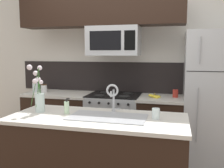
{
  "coord_description": "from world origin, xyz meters",
  "views": [
    {
      "loc": [
        0.88,
        -2.65,
        1.54
      ],
      "look_at": [
        0.13,
        0.27,
        1.16
      ],
      "focal_mm": 40.0,
      "sensor_mm": 36.0,
      "label": 1
    }
  ],
  "objects_px": {
    "banana_bunch": "(154,96)",
    "microwave": "(114,41)",
    "coffee_tin": "(175,93)",
    "storage_jar_tall": "(36,87)",
    "storage_jar_medium": "(44,88)",
    "sink_faucet": "(113,94)",
    "drinking_glass": "(156,114)",
    "stove_range": "(114,124)",
    "refrigerator": "(215,99)",
    "flower_vase": "(39,96)",
    "dish_soap_bottle": "(67,107)"
  },
  "relations": [
    {
      "from": "storage_jar_tall",
      "to": "sink_faucet",
      "type": "height_order",
      "value": "sink_faucet"
    },
    {
      "from": "coffee_tin",
      "to": "drinking_glass",
      "type": "distance_m",
      "value": 1.26
    },
    {
      "from": "microwave",
      "to": "storage_jar_medium",
      "type": "xyz_separation_m",
      "value": [
        -1.18,
        0.05,
        -0.73
      ]
    },
    {
      "from": "stove_range",
      "to": "sink_faucet",
      "type": "distance_m",
      "value": 1.26
    },
    {
      "from": "stove_range",
      "to": "drinking_glass",
      "type": "xyz_separation_m",
      "value": [
        0.71,
        -1.2,
        0.5
      ]
    },
    {
      "from": "stove_range",
      "to": "sink_faucet",
      "type": "height_order",
      "value": "sink_faucet"
    },
    {
      "from": "microwave",
      "to": "storage_jar_medium",
      "type": "distance_m",
      "value": 1.39
    },
    {
      "from": "drinking_glass",
      "to": "stove_range",
      "type": "bearing_deg",
      "value": 120.6
    },
    {
      "from": "storage_jar_medium",
      "to": "flower_vase",
      "type": "relative_size",
      "value": 0.24
    },
    {
      "from": "refrigerator",
      "to": "coffee_tin",
      "type": "relative_size",
      "value": 16.58
    },
    {
      "from": "storage_jar_tall",
      "to": "drinking_glass",
      "type": "bearing_deg",
      "value": -30.53
    },
    {
      "from": "storage_jar_medium",
      "to": "drinking_glass",
      "type": "bearing_deg",
      "value": -33.07
    },
    {
      "from": "coffee_tin",
      "to": "sink_faucet",
      "type": "xyz_separation_m",
      "value": [
        -0.64,
        -1.1,
        0.14
      ]
    },
    {
      "from": "sink_faucet",
      "to": "flower_vase",
      "type": "relative_size",
      "value": 0.6
    },
    {
      "from": "stove_range",
      "to": "refrigerator",
      "type": "height_order",
      "value": "refrigerator"
    },
    {
      "from": "banana_bunch",
      "to": "coffee_tin",
      "type": "relative_size",
      "value": 1.74
    },
    {
      "from": "stove_range",
      "to": "storage_jar_tall",
      "type": "bearing_deg",
      "value": -179.3
    },
    {
      "from": "coffee_tin",
      "to": "storage_jar_medium",
      "type": "bearing_deg",
      "value": -179.47
    },
    {
      "from": "stove_range",
      "to": "coffee_tin",
      "type": "relative_size",
      "value": 8.45
    },
    {
      "from": "storage_jar_medium",
      "to": "coffee_tin",
      "type": "height_order",
      "value": "storage_jar_medium"
    },
    {
      "from": "microwave",
      "to": "drinking_glass",
      "type": "relative_size",
      "value": 7.11
    },
    {
      "from": "sink_faucet",
      "to": "drinking_glass",
      "type": "height_order",
      "value": "sink_faucet"
    },
    {
      "from": "banana_bunch",
      "to": "drinking_glass",
      "type": "xyz_separation_m",
      "value": [
        0.11,
        -1.14,
        0.03
      ]
    },
    {
      "from": "storage_jar_tall",
      "to": "storage_jar_medium",
      "type": "bearing_deg",
      "value": 21.86
    },
    {
      "from": "refrigerator",
      "to": "dish_soap_bottle",
      "type": "height_order",
      "value": "refrigerator"
    },
    {
      "from": "microwave",
      "to": "refrigerator",
      "type": "distance_m",
      "value": 1.61
    },
    {
      "from": "sink_faucet",
      "to": "dish_soap_bottle",
      "type": "xyz_separation_m",
      "value": [
        -0.45,
        -0.17,
        -0.13
      ]
    },
    {
      "from": "drinking_glass",
      "to": "flower_vase",
      "type": "relative_size",
      "value": 0.21
    },
    {
      "from": "refrigerator",
      "to": "flower_vase",
      "type": "bearing_deg",
      "value": -147.52
    },
    {
      "from": "microwave",
      "to": "dish_soap_bottle",
      "type": "relative_size",
      "value": 4.51
    },
    {
      "from": "storage_jar_tall",
      "to": "flower_vase",
      "type": "height_order",
      "value": "flower_vase"
    },
    {
      "from": "flower_vase",
      "to": "dish_soap_bottle",
      "type": "bearing_deg",
      "value": -1.78
    },
    {
      "from": "microwave",
      "to": "drinking_glass",
      "type": "distance_m",
      "value": 1.56
    },
    {
      "from": "refrigerator",
      "to": "storage_jar_medium",
      "type": "bearing_deg",
      "value": 179.76
    },
    {
      "from": "microwave",
      "to": "sink_faucet",
      "type": "height_order",
      "value": "microwave"
    },
    {
      "from": "stove_range",
      "to": "drinking_glass",
      "type": "height_order",
      "value": "drinking_glass"
    },
    {
      "from": "banana_bunch",
      "to": "dish_soap_bottle",
      "type": "bearing_deg",
      "value": -124.72
    },
    {
      "from": "microwave",
      "to": "dish_soap_bottle",
      "type": "bearing_deg",
      "value": -99.68
    },
    {
      "from": "banana_bunch",
      "to": "storage_jar_medium",
      "type": "bearing_deg",
      "value": 177.07
    },
    {
      "from": "dish_soap_bottle",
      "to": "flower_vase",
      "type": "distance_m",
      "value": 0.34
    },
    {
      "from": "refrigerator",
      "to": "stove_range",
      "type": "bearing_deg",
      "value": -179.18
    },
    {
      "from": "storage_jar_tall",
      "to": "coffee_tin",
      "type": "relative_size",
      "value": 1.53
    },
    {
      "from": "coffee_tin",
      "to": "microwave",
      "type": "bearing_deg",
      "value": -175.4
    },
    {
      "from": "banana_bunch",
      "to": "microwave",
      "type": "bearing_deg",
      "value": 176.28
    },
    {
      "from": "storage_jar_tall",
      "to": "storage_jar_medium",
      "type": "relative_size",
      "value": 1.37
    },
    {
      "from": "refrigerator",
      "to": "banana_bunch",
      "type": "distance_m",
      "value": 0.81
    },
    {
      "from": "refrigerator",
      "to": "flower_vase",
      "type": "relative_size",
      "value": 3.6
    },
    {
      "from": "drinking_glass",
      "to": "storage_jar_tall",
      "type": "bearing_deg",
      "value": 149.47
    },
    {
      "from": "coffee_tin",
      "to": "drinking_glass",
      "type": "relative_size",
      "value": 1.05
    },
    {
      "from": "sink_faucet",
      "to": "dish_soap_bottle",
      "type": "distance_m",
      "value": 0.5
    }
  ]
}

